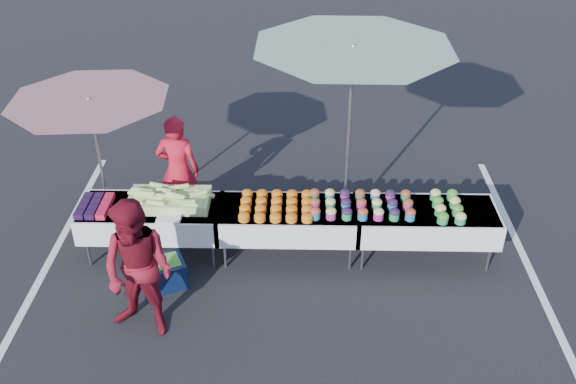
{
  "coord_description": "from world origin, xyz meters",
  "views": [
    {
      "loc": [
        0.15,
        -6.91,
        5.41
      ],
      "look_at": [
        0.0,
        0.0,
        1.0
      ],
      "focal_mm": 40.0,
      "sensor_mm": 36.0,
      "label": 1
    }
  ],
  "objects_px": {
    "vendor": "(178,170)",
    "table_left": "(152,217)",
    "table_right": "(425,220)",
    "umbrella_right": "(353,63)",
    "table_center": "(288,219)",
    "storage_bin": "(162,273)",
    "customer": "(138,270)",
    "umbrella_left": "(91,112)"
  },
  "relations": [
    {
      "from": "umbrella_left",
      "to": "customer",
      "type": "bearing_deg",
      "value": -64.68
    },
    {
      "from": "umbrella_right",
      "to": "storage_bin",
      "type": "xyz_separation_m",
      "value": [
        -2.38,
        -1.48,
        -2.25
      ]
    },
    {
      "from": "table_left",
      "to": "table_right",
      "type": "xyz_separation_m",
      "value": [
        3.6,
        0.0,
        0.0
      ]
    },
    {
      "from": "table_left",
      "to": "umbrella_left",
      "type": "bearing_deg",
      "value": 150.26
    },
    {
      "from": "table_center",
      "to": "table_right",
      "type": "bearing_deg",
      "value": 0.0
    },
    {
      "from": "table_center",
      "to": "storage_bin",
      "type": "distance_m",
      "value": 1.76
    },
    {
      "from": "table_center",
      "to": "umbrella_left",
      "type": "xyz_separation_m",
      "value": [
        -2.5,
        0.4,
        1.33
      ]
    },
    {
      "from": "customer",
      "to": "umbrella_left",
      "type": "bearing_deg",
      "value": 133.9
    },
    {
      "from": "umbrella_left",
      "to": "umbrella_right",
      "type": "xyz_separation_m",
      "value": [
        3.3,
        0.4,
        0.52
      ]
    },
    {
      "from": "table_left",
      "to": "customer",
      "type": "distance_m",
      "value": 1.49
    },
    {
      "from": "table_left",
      "to": "storage_bin",
      "type": "xyz_separation_m",
      "value": [
        0.22,
        -0.68,
        -0.39
      ]
    },
    {
      "from": "umbrella_right",
      "to": "storage_bin",
      "type": "distance_m",
      "value": 3.59
    },
    {
      "from": "table_left",
      "to": "table_center",
      "type": "bearing_deg",
      "value": 0.0
    },
    {
      "from": "table_center",
      "to": "umbrella_right",
      "type": "relative_size",
      "value": 0.54
    },
    {
      "from": "customer",
      "to": "table_left",
      "type": "bearing_deg",
      "value": 115.52
    },
    {
      "from": "table_left",
      "to": "customer",
      "type": "relative_size",
      "value": 1.06
    },
    {
      "from": "table_right",
      "to": "vendor",
      "type": "distance_m",
      "value": 3.46
    },
    {
      "from": "table_left",
      "to": "customer",
      "type": "xyz_separation_m",
      "value": [
        0.18,
        -1.45,
        0.29
      ]
    },
    {
      "from": "table_right",
      "to": "umbrella_right",
      "type": "distance_m",
      "value": 2.25
    },
    {
      "from": "vendor",
      "to": "storage_bin",
      "type": "height_order",
      "value": "vendor"
    },
    {
      "from": "table_center",
      "to": "storage_bin",
      "type": "xyz_separation_m",
      "value": [
        -1.58,
        -0.68,
        -0.39
      ]
    },
    {
      "from": "table_right",
      "to": "storage_bin",
      "type": "height_order",
      "value": "table_right"
    },
    {
      "from": "table_center",
      "to": "table_left",
      "type": "bearing_deg",
      "value": 180.0
    },
    {
      "from": "table_left",
      "to": "umbrella_right",
      "type": "xyz_separation_m",
      "value": [
        2.6,
        0.8,
        1.86
      ]
    },
    {
      "from": "customer",
      "to": "storage_bin",
      "type": "height_order",
      "value": "customer"
    },
    {
      "from": "table_center",
      "to": "table_right",
      "type": "distance_m",
      "value": 1.8
    },
    {
      "from": "table_center",
      "to": "umbrella_right",
      "type": "height_order",
      "value": "umbrella_right"
    },
    {
      "from": "vendor",
      "to": "storage_bin",
      "type": "xyz_separation_m",
      "value": [
        -0.02,
        -1.47,
        -0.64
      ]
    },
    {
      "from": "table_center",
      "to": "storage_bin",
      "type": "height_order",
      "value": "table_center"
    },
    {
      "from": "table_right",
      "to": "umbrella_left",
      "type": "distance_m",
      "value": 4.52
    },
    {
      "from": "table_left",
      "to": "customer",
      "type": "bearing_deg",
      "value": -83.06
    },
    {
      "from": "customer",
      "to": "table_right",
      "type": "bearing_deg",
      "value": 41.58
    },
    {
      "from": "table_center",
      "to": "vendor",
      "type": "height_order",
      "value": "vendor"
    },
    {
      "from": "table_right",
      "to": "umbrella_right",
      "type": "bearing_deg",
      "value": 141.34
    },
    {
      "from": "vendor",
      "to": "umbrella_right",
      "type": "bearing_deg",
      "value": -175.68
    },
    {
      "from": "table_left",
      "to": "table_center",
      "type": "distance_m",
      "value": 1.8
    },
    {
      "from": "table_left",
      "to": "table_right",
      "type": "bearing_deg",
      "value": 0.0
    },
    {
      "from": "vendor",
      "to": "customer",
      "type": "bearing_deg",
      "value": 92.56
    },
    {
      "from": "vendor",
      "to": "table_left",
      "type": "bearing_deg",
      "value": 77.31
    },
    {
      "from": "table_center",
      "to": "umbrella_right",
      "type": "bearing_deg",
      "value": 45.0
    },
    {
      "from": "table_center",
      "to": "vendor",
      "type": "xyz_separation_m",
      "value": [
        -1.56,
        0.8,
        0.25
      ]
    },
    {
      "from": "table_left",
      "to": "customer",
      "type": "height_order",
      "value": "customer"
    }
  ]
}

